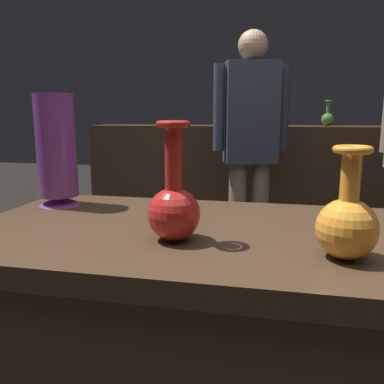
{
  "coord_description": "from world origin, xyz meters",
  "views": [
    {
      "loc": [
        0.16,
        -0.92,
        1.07
      ],
      "look_at": [
        -0.03,
        -0.05,
        0.9
      ],
      "focal_mm": 37.23,
      "sensor_mm": 36.0,
      "label": 1
    }
  ],
  "objects": [
    {
      "name": "vase_centerpiece",
      "position": [
        -0.06,
        -0.1,
        0.88
      ],
      "size": [
        0.12,
        0.12,
        0.26
      ],
      "color": "red",
      "rests_on": "display_plinth"
    },
    {
      "name": "shelf_vase_center",
      "position": [
        0.0,
        2.19,
        1.09
      ],
      "size": [
        0.1,
        0.1,
        0.19
      ],
      "color": "#7A388E",
      "rests_on": "back_display_shelf"
    },
    {
      "name": "vase_left_accent",
      "position": [
        -0.49,
        0.17,
        0.97
      ],
      "size": [
        0.13,
        0.13,
        0.34
      ],
      "color": "#7A388E",
      "rests_on": "display_plinth"
    },
    {
      "name": "shelf_vase_right",
      "position": [
        0.52,
        2.25,
        1.05
      ],
      "size": [
        0.1,
        0.1,
        0.19
      ],
      "color": "#477A38",
      "rests_on": "back_display_shelf"
    },
    {
      "name": "visitor_center_back",
      "position": [
        -0.01,
        1.6,
        0.92
      ],
      "size": [
        0.45,
        0.26,
        1.57
      ],
      "rotation": [
        0.0,
        0.0,
        3.42
      ],
      "color": "#846B56",
      "rests_on": "ground_plane"
    },
    {
      "name": "vase_tall_behind",
      "position": [
        0.29,
        -0.14,
        0.87
      ],
      "size": [
        0.12,
        0.12,
        0.22
      ],
      "color": "orange",
      "rests_on": "display_plinth"
    },
    {
      "name": "back_display_shelf",
      "position": [
        0.0,
        2.2,
        0.49
      ],
      "size": [
        2.6,
        0.4,
        0.99
      ],
      "color": "#422D1E",
      "rests_on": "ground_plane"
    },
    {
      "name": "display_plinth",
      "position": [
        0.0,
        0.0,
        0.4
      ],
      "size": [
        1.2,
        0.64,
        0.8
      ],
      "color": "#422D1E",
      "rests_on": "ground_plane"
    }
  ]
}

